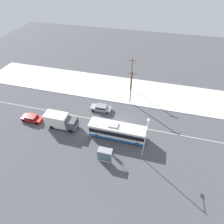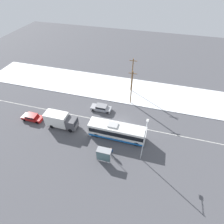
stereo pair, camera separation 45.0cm
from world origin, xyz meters
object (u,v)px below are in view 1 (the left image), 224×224
Objects in this scene: parked_car_near_truck at (32,118)px; utility_pole_roadside at (131,87)px; bus_shelter at (105,154)px; utility_pole_snowlot at (131,75)px; pedestrian_at_stop at (112,151)px; sedan_car at (101,108)px; city_bus at (117,131)px; streetlamp at (145,139)px; box_truck at (61,121)px.

utility_pole_roadside is (18.88, 11.16, 3.60)m from parked_car_near_truck.
parked_car_near_truck is at bearing 163.07° from bus_shelter.
bus_shelter is 21.69m from utility_pole_snowlot.
pedestrian_at_stop is 0.21× the size of utility_pole_roadside.
city_bus is at bearing 128.92° from sedan_car.
streetlamp is 0.84× the size of utility_pole_snowlot.
pedestrian_at_stop is 20.41m from utility_pole_snowlot.
utility_pole_snowlot reaches higher than city_bus.
parked_car_near_truck is 2.49× the size of pedestrian_at_stop.
utility_pole_roadside is at bearing 85.19° from bus_shelter.
streetlamp is at bearing 11.69° from pedestrian_at_stop.
city_bus is 1.29× the size of utility_pole_roadside.
city_bus is 1.68× the size of box_truck.
utility_pole_roadside reaches higher than box_truck.
sedan_car is at bearing 27.33° from parked_car_near_truck.
city_bus is at bearing 1.43° from box_truck.
parked_car_near_truck is (-13.09, -6.77, -0.02)m from sedan_car.
pedestrian_at_stop is (5.29, -10.70, 0.32)m from sedan_car.
city_bus is 5.62m from bus_shelter.
utility_pole_roadside is 0.96× the size of utility_pole_snowlot.
streetlamp is at bearing -6.97° from parked_car_near_truck.
sedan_car is at bearing 128.92° from city_bus.
box_truck is at bearing -178.57° from city_bus.
city_bus is at bearing 0.69° from parked_car_near_truck.
box_truck reaches higher than bus_shelter.
sedan_car is 0.63× the size of streetlamp.
utility_pole_snowlot is at bearing 41.88° from parked_car_near_truck.
sedan_car is 11.94m from pedestrian_at_stop.
sedan_car is at bearing -117.74° from utility_pole_snowlot.
utility_pole_roadside is (0.51, 10.94, 2.79)m from city_bus.
box_truck is at bearing -124.55° from utility_pole_snowlot.
streetlamp reaches higher than parked_car_near_truck.
box_truck reaches higher than city_bus.
utility_pole_roadside is (0.50, 15.10, 3.26)m from pedestrian_at_stop.
box_truck is 17.14m from streetlamp.
city_bus is at bearing 90.04° from pedestrian_at_stop.
streetlamp reaches higher than pedestrian_at_stop.
parked_car_near_truck is 1.81× the size of bus_shelter.
city_bus is 11.30m from utility_pole_roadside.
pedestrian_at_stop is 0.24× the size of streetlamp.
streetlamp reaches higher than box_truck.
bus_shelter is (10.64, -5.26, -0.10)m from box_truck.
pedestrian_at_stop is at bearing -12.10° from parked_car_near_truck.
pedestrian_at_stop is at bearing -89.04° from utility_pole_snowlot.
utility_pole_snowlot reaches higher than sedan_car.
city_bus is at bearing 148.95° from streetlamp.
utility_pole_snowlot is at bearing 88.55° from bus_shelter.
pedestrian_at_stop is at bearing -91.91° from utility_pole_roadside.
utility_pole_snowlot reaches higher than pedestrian_at_stop.
streetlamp is (5.14, 1.06, 3.54)m from pedestrian_at_stop.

